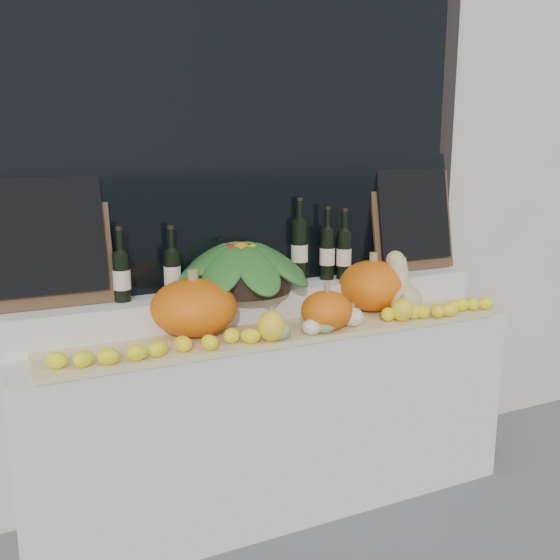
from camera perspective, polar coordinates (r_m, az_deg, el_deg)
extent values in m
cube|color=beige|center=(3.46, -6.08, 21.33)|extent=(7.00, 0.90, 4.50)
cube|color=black|center=(3.01, -2.96, 16.03)|extent=(2.40, 0.04, 2.10)
cube|color=black|center=(2.98, -2.73, 16.06)|extent=(2.20, 0.02, 2.00)
cube|color=silver|center=(3.03, -0.62, -12.38)|extent=(2.30, 0.55, 0.88)
cube|color=silver|center=(2.98, -1.85, -2.16)|extent=(2.30, 0.25, 0.16)
cube|color=tan|center=(2.76, 0.44, -4.82)|extent=(2.10, 0.32, 0.02)
ellipsoid|color=orange|center=(2.68, -7.88, -2.47)|extent=(0.38, 0.38, 0.24)
ellipsoid|color=orange|center=(3.08, 8.47, -0.51)|extent=(0.34, 0.34, 0.25)
ellipsoid|color=orange|center=(2.74, 4.28, -2.79)|extent=(0.27, 0.27, 0.17)
ellipsoid|color=tan|center=(3.03, 11.35, -1.82)|extent=(0.16, 0.16, 0.15)
cylinder|color=tan|center=(3.04, 10.88, 0.39)|extent=(0.09, 0.14, 0.18)
sphere|color=tan|center=(3.06, 10.50, 1.82)|extent=(0.09, 0.09, 0.09)
ellipsoid|color=#386A1F|center=(2.70, 4.12, -3.97)|extent=(0.10, 0.10, 0.09)
cylinder|color=olive|center=(2.69, 4.14, -2.85)|extent=(0.02, 0.02, 0.02)
ellipsoid|color=#386A1F|center=(2.61, -0.03, -4.61)|extent=(0.09, 0.09, 0.08)
cylinder|color=olive|center=(2.59, -0.03, -3.49)|extent=(0.02, 0.02, 0.02)
ellipsoid|color=beige|center=(2.68, 2.91, -4.30)|extent=(0.09, 0.09, 0.07)
cylinder|color=olive|center=(2.67, 2.92, -3.37)|extent=(0.02, 0.02, 0.02)
ellipsoid|color=yellow|center=(2.58, -0.78, -4.24)|extent=(0.12, 0.12, 0.13)
cylinder|color=olive|center=(2.56, -0.79, -2.62)|extent=(0.02, 0.02, 0.02)
ellipsoid|color=beige|center=(2.82, 6.64, -3.36)|extent=(0.10, 0.10, 0.09)
cylinder|color=olive|center=(2.80, 6.66, -2.31)|extent=(0.02, 0.02, 0.02)
ellipsoid|color=yellow|center=(2.93, 11.11, -2.69)|extent=(0.10, 0.10, 0.11)
cylinder|color=olive|center=(2.92, 11.16, -1.47)|extent=(0.02, 0.02, 0.02)
cylinder|color=black|center=(2.90, -3.52, 0.12)|extent=(0.46, 0.46, 0.11)
cylinder|color=black|center=(2.76, -14.28, 0.25)|extent=(0.07, 0.07, 0.21)
cylinder|color=black|center=(2.74, -14.45, 3.45)|extent=(0.03, 0.03, 0.10)
cylinder|color=beige|center=(2.77, -14.27, 0.05)|extent=(0.08, 0.08, 0.08)
cylinder|color=black|center=(2.73, -14.51, 4.61)|extent=(0.03, 0.03, 0.02)
cylinder|color=black|center=(2.83, -9.81, 0.63)|extent=(0.07, 0.07, 0.20)
cylinder|color=black|center=(2.80, -9.92, 3.64)|extent=(0.03, 0.03, 0.10)
cylinder|color=beige|center=(2.83, -9.80, 0.43)|extent=(0.08, 0.08, 0.08)
cylinder|color=black|center=(2.80, -9.96, 4.78)|extent=(0.03, 0.03, 0.02)
cylinder|color=black|center=(3.08, 1.79, 2.67)|extent=(0.08, 0.08, 0.30)
cylinder|color=black|center=(3.05, 1.82, 6.35)|extent=(0.03, 0.03, 0.10)
cylinder|color=beige|center=(3.08, 1.79, 2.48)|extent=(0.08, 0.08, 0.08)
cylinder|color=black|center=(3.05, 1.82, 7.40)|extent=(0.03, 0.03, 0.02)
cylinder|color=black|center=(3.12, 4.34, 2.35)|extent=(0.07, 0.07, 0.25)
cylinder|color=black|center=(3.10, 4.39, 5.56)|extent=(0.03, 0.03, 0.10)
cylinder|color=beige|center=(3.12, 4.33, 2.17)|extent=(0.08, 0.08, 0.08)
cylinder|color=black|center=(3.09, 4.41, 6.60)|extent=(0.03, 0.03, 0.02)
cylinder|color=black|center=(3.14, 5.86, 2.30)|extent=(0.07, 0.07, 0.24)
cylinder|color=black|center=(3.12, 5.93, 5.39)|extent=(0.03, 0.03, 0.10)
cylinder|color=beige|center=(3.14, 5.85, 2.12)|extent=(0.08, 0.08, 0.08)
cylinder|color=black|center=(3.11, 5.95, 6.42)|extent=(0.03, 0.03, 0.02)
cube|color=#4C331E|center=(2.75, -20.42, 4.03)|extent=(0.50, 0.14, 0.61)
cube|color=black|center=(2.73, -20.44, 4.61)|extent=(0.44, 0.13, 0.55)
cube|color=#4C331E|center=(3.43, 11.94, 6.06)|extent=(0.50, 0.14, 0.61)
cube|color=black|center=(3.42, 12.11, 6.53)|extent=(0.44, 0.13, 0.55)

